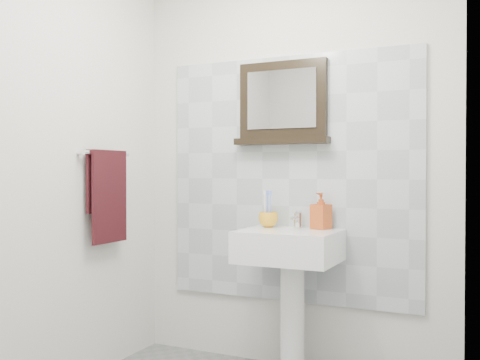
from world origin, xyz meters
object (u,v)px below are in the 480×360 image
framed_mirror (283,105)px  hand_towel (107,189)px  toothbrush_cup (268,220)px  pedestal_sink (290,262)px  soap_dispenser (321,211)px

framed_mirror → hand_towel: 1.17m
hand_towel → framed_mirror: bearing=30.6°
toothbrush_cup → hand_towel: bearing=-152.2°
pedestal_sink → soap_dispenser: soap_dispenser is taller
pedestal_sink → hand_towel: bearing=-161.1°
soap_dispenser → hand_towel: hand_towel is taller
toothbrush_cup → soap_dispenser: size_ratio=0.54×
soap_dispenser → framed_mirror: size_ratio=0.36×
framed_mirror → hand_towel: (-0.91, -0.54, -0.51)m
hand_towel → pedestal_sink: bearing=18.9°
pedestal_sink → soap_dispenser: bearing=43.3°
pedestal_sink → toothbrush_cup: bearing=150.4°
toothbrush_cup → framed_mirror: (0.06, 0.09, 0.69)m
pedestal_sink → soap_dispenser: 0.35m
pedestal_sink → framed_mirror: size_ratio=1.62×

